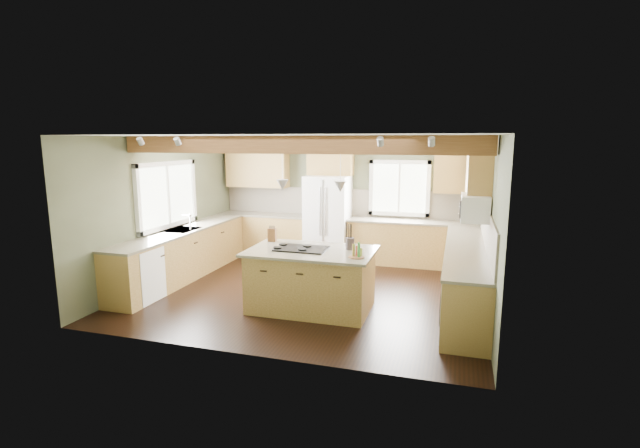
% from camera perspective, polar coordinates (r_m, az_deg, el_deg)
% --- Properties ---
extents(floor, '(5.60, 5.60, 0.00)m').
position_cam_1_polar(floor, '(7.99, -1.13, -8.21)').
color(floor, black).
rests_on(floor, ground).
extents(ceiling, '(5.60, 5.60, 0.00)m').
position_cam_1_polar(ceiling, '(7.58, -1.20, 10.77)').
color(ceiling, silver).
rests_on(ceiling, wall_back).
extents(wall_back, '(5.60, 0.00, 5.60)m').
position_cam_1_polar(wall_back, '(10.07, 3.20, 3.22)').
color(wall_back, '#454934').
rests_on(wall_back, ground).
extents(wall_left, '(0.00, 5.00, 5.00)m').
position_cam_1_polar(wall_left, '(8.93, -18.53, 1.80)').
color(wall_left, '#454934').
rests_on(wall_left, ground).
extents(wall_right, '(0.00, 5.00, 5.00)m').
position_cam_1_polar(wall_right, '(7.34, 20.14, -0.05)').
color(wall_right, '#454934').
rests_on(wall_right, ground).
extents(ceiling_beam, '(5.55, 0.26, 0.26)m').
position_cam_1_polar(ceiling_beam, '(6.82, -3.28, 9.71)').
color(ceiling_beam, '#5A3319').
rests_on(ceiling_beam, ceiling).
extents(soffit_trim, '(5.55, 0.20, 0.10)m').
position_cam_1_polar(soffit_trim, '(9.89, 3.13, 10.30)').
color(soffit_trim, '#5A3319').
rests_on(soffit_trim, ceiling).
extents(backsplash_back, '(5.58, 0.03, 0.58)m').
position_cam_1_polar(backsplash_back, '(10.06, 3.17, 2.70)').
color(backsplash_back, brown).
rests_on(backsplash_back, wall_back).
extents(backsplash_right, '(0.03, 3.70, 0.58)m').
position_cam_1_polar(backsplash_right, '(7.40, 19.96, -0.66)').
color(backsplash_right, brown).
rests_on(backsplash_right, wall_right).
extents(base_cab_back_left, '(2.02, 0.60, 0.88)m').
position_cam_1_polar(base_cab_back_left, '(10.49, -6.80, -1.31)').
color(base_cab_back_left, brown).
rests_on(base_cab_back_left, floor).
extents(counter_back_left, '(2.06, 0.64, 0.04)m').
position_cam_1_polar(counter_back_left, '(10.40, -6.85, 1.17)').
color(counter_back_left, brown).
rests_on(counter_back_left, base_cab_back_left).
extents(base_cab_back_right, '(2.62, 0.60, 0.88)m').
position_cam_1_polar(base_cab_back_right, '(9.68, 11.34, -2.42)').
color(base_cab_back_right, brown).
rests_on(base_cab_back_right, floor).
extents(counter_back_right, '(2.66, 0.64, 0.04)m').
position_cam_1_polar(counter_back_right, '(9.59, 11.43, 0.27)').
color(counter_back_right, brown).
rests_on(counter_back_right, base_cab_back_right).
extents(base_cab_left, '(0.60, 3.70, 0.88)m').
position_cam_1_polar(base_cab_left, '(8.97, -16.46, -3.66)').
color(base_cab_left, brown).
rests_on(base_cab_left, floor).
extents(counter_left, '(0.64, 3.74, 0.04)m').
position_cam_1_polar(counter_left, '(8.87, -16.61, -0.77)').
color(counter_left, brown).
rests_on(counter_left, base_cab_left).
extents(base_cab_right, '(0.60, 3.70, 0.88)m').
position_cam_1_polar(base_cab_right, '(7.57, 17.44, -6.29)').
color(base_cab_right, brown).
rests_on(base_cab_right, floor).
extents(counter_right, '(0.64, 3.74, 0.04)m').
position_cam_1_polar(counter_right, '(7.45, 17.63, -2.89)').
color(counter_right, brown).
rests_on(counter_right, base_cab_right).
extents(upper_cab_back_left, '(1.40, 0.35, 0.90)m').
position_cam_1_polar(upper_cab_back_left, '(10.49, -7.71, 7.00)').
color(upper_cab_back_left, brown).
rests_on(upper_cab_back_left, wall_back).
extents(upper_cab_over_fridge, '(0.96, 0.35, 0.70)m').
position_cam_1_polar(upper_cab_over_fridge, '(9.90, 1.30, 8.05)').
color(upper_cab_over_fridge, brown).
rests_on(upper_cab_over_fridge, wall_back).
extents(upper_cab_right, '(0.35, 2.20, 0.90)m').
position_cam_1_polar(upper_cab_right, '(8.14, 18.84, 5.61)').
color(upper_cab_right, brown).
rests_on(upper_cab_right, wall_right).
extents(upper_cab_back_corner, '(0.90, 0.35, 0.90)m').
position_cam_1_polar(upper_cab_back_corner, '(9.56, 16.60, 6.35)').
color(upper_cab_back_corner, brown).
rests_on(upper_cab_back_corner, wall_back).
extents(window_left, '(0.04, 1.60, 1.05)m').
position_cam_1_polar(window_left, '(8.93, -18.34, 3.43)').
color(window_left, white).
rests_on(window_left, wall_left).
extents(window_back, '(1.10, 0.04, 1.00)m').
position_cam_1_polar(window_back, '(9.82, 9.74, 4.38)').
color(window_back, white).
rests_on(window_back, wall_back).
extents(sink, '(0.50, 0.65, 0.03)m').
position_cam_1_polar(sink, '(8.87, -16.62, -0.74)').
color(sink, '#262628').
rests_on(sink, counter_left).
extents(faucet, '(0.02, 0.02, 0.28)m').
position_cam_1_polar(faucet, '(8.75, -15.68, 0.12)').
color(faucet, '#B2B2B7').
rests_on(faucet, sink).
extents(dishwasher, '(0.60, 0.60, 0.84)m').
position_cam_1_polar(dishwasher, '(7.95, -21.51, -5.81)').
color(dishwasher, white).
rests_on(dishwasher, floor).
extents(oven, '(0.60, 0.72, 0.84)m').
position_cam_1_polar(oven, '(6.33, 17.45, -9.64)').
color(oven, white).
rests_on(oven, floor).
extents(microwave, '(0.40, 0.70, 0.38)m').
position_cam_1_polar(microwave, '(7.24, 18.55, 1.92)').
color(microwave, white).
rests_on(microwave, wall_right).
extents(pendant_left, '(0.18, 0.18, 0.16)m').
position_cam_1_polar(pendant_left, '(6.91, -4.64, 4.81)').
color(pendant_left, '#B2B2B7').
rests_on(pendant_left, ceiling).
extents(pendant_right, '(0.18, 0.18, 0.16)m').
position_cam_1_polar(pendant_right, '(6.65, 2.51, 4.62)').
color(pendant_right, '#B2B2B7').
rests_on(pendant_right, ceiling).
extents(refrigerator, '(0.90, 0.74, 1.80)m').
position_cam_1_polar(refrigerator, '(9.83, 0.96, 0.71)').
color(refrigerator, white).
rests_on(refrigerator, floor).
extents(island, '(1.77, 1.09, 0.88)m').
position_cam_1_polar(island, '(7.06, -1.09, -6.99)').
color(island, brown).
rests_on(island, floor).
extents(island_top, '(1.89, 1.21, 0.04)m').
position_cam_1_polar(island_top, '(6.93, -1.11, -3.36)').
color(island_top, brown).
rests_on(island_top, island).
extents(cooktop, '(0.77, 0.52, 0.02)m').
position_cam_1_polar(cooktop, '(6.97, -2.26, -3.04)').
color(cooktop, black).
rests_on(cooktop, island_top).
extents(knife_block, '(0.13, 0.10, 0.21)m').
position_cam_1_polar(knife_block, '(7.53, -5.91, -1.34)').
color(knife_block, brown).
rests_on(knife_block, island_top).
extents(utensil_crock, '(0.13, 0.13, 0.18)m').
position_cam_1_polar(utensil_crock, '(6.96, 3.70, -2.42)').
color(utensil_crock, '#362E2B').
rests_on(utensil_crock, island_top).
extents(bottle_tray, '(0.28, 0.28, 0.21)m').
position_cam_1_polar(bottle_tray, '(6.48, 4.51, -3.23)').
color(bottle_tray, brown).
rests_on(bottle_tray, island_top).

